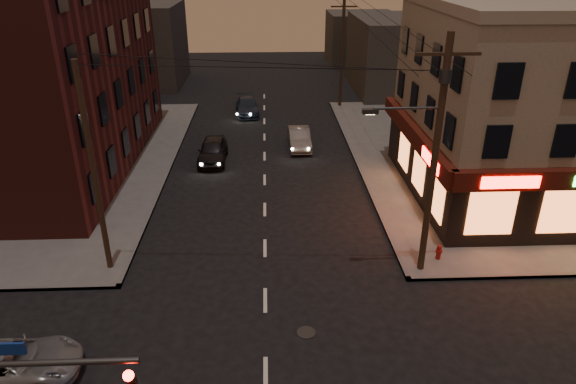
{
  "coord_description": "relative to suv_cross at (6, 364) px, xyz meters",
  "views": [
    {
      "loc": [
        0.19,
        -12.82,
        12.71
      ],
      "look_at": [
        1.06,
        7.39,
        3.2
      ],
      "focal_mm": 32.0,
      "sensor_mm": 36.0,
      "label": 1
    }
  ],
  "objects": [
    {
      "name": "ground",
      "position": [
        8.36,
        -0.16,
        -0.65
      ],
      "size": [
        120.0,
        120.0,
        0.0
      ],
      "primitive_type": "plane",
      "color": "black",
      "rests_on": "ground"
    },
    {
      "name": "sidewalk_ne",
      "position": [
        26.36,
        18.84,
        -0.57
      ],
      "size": [
        24.0,
        28.0,
        0.15
      ],
      "primitive_type": "cube",
      "color": "#514F4C",
      "rests_on": "ground"
    },
    {
      "name": "pizza_building",
      "position": [
        24.29,
        13.27,
        4.7
      ],
      "size": [
        15.85,
        12.85,
        10.5
      ],
      "color": "tan",
      "rests_on": "sidewalk_ne"
    },
    {
      "name": "brick_apartment",
      "position": [
        -6.14,
        18.84,
        6.0
      ],
      "size": [
        12.0,
        20.0,
        13.0
      ],
      "primitive_type": "cube",
      "color": "#4E1C19",
      "rests_on": "sidewalk_nw"
    },
    {
      "name": "bg_building_ne_a",
      "position": [
        22.36,
        37.84,
        2.85
      ],
      "size": [
        10.0,
        12.0,
        7.0
      ],
      "primitive_type": "cube",
      "color": "#3F3D3A",
      "rests_on": "ground"
    },
    {
      "name": "bg_building_nw",
      "position": [
        -4.64,
        41.84,
        3.35
      ],
      "size": [
        9.0,
        10.0,
        8.0
      ],
      "primitive_type": "cube",
      "color": "#3F3D3A",
      "rests_on": "ground"
    },
    {
      "name": "bg_building_ne_b",
      "position": [
        20.36,
        51.84,
        2.35
      ],
      "size": [
        8.0,
        8.0,
        6.0
      ],
      "primitive_type": "cube",
      "color": "#3F3D3A",
      "rests_on": "ground"
    },
    {
      "name": "utility_pole_main",
      "position": [
        15.04,
        5.64,
        5.11
      ],
      "size": [
        4.2,
        0.44,
        10.0
      ],
      "color": "#382619",
      "rests_on": "sidewalk_ne"
    },
    {
      "name": "utility_pole_far",
      "position": [
        15.16,
        31.84,
        4.0
      ],
      "size": [
        0.26,
        0.26,
        9.0
      ],
      "primitive_type": "cylinder",
      "color": "#382619",
      "rests_on": "sidewalk_ne"
    },
    {
      "name": "utility_pole_west",
      "position": [
        1.56,
        6.34,
        4.0
      ],
      "size": [
        0.24,
        0.24,
        9.0
      ],
      "primitive_type": "cylinder",
      "color": "#382619",
      "rests_on": "sidewalk_nw"
    },
    {
      "name": "suv_cross",
      "position": [
        0.0,
        0.0,
        0.0
      ],
      "size": [
        4.82,
        2.48,
        1.3
      ],
      "primitive_type": "imported",
      "rotation": [
        0.0,
        0.0,
        1.64
      ],
      "color": "gray",
      "rests_on": "ground"
    },
    {
      "name": "sedan_near",
      "position": [
        4.94,
        19.1,
        0.11
      ],
      "size": [
        1.84,
        4.46,
        1.51
      ],
      "primitive_type": "imported",
      "rotation": [
        0.0,
        0.0,
        -0.01
      ],
      "color": "black",
      "rests_on": "ground"
    },
    {
      "name": "sedan_mid",
      "position": [
        10.84,
        21.49,
        0.04
      ],
      "size": [
        1.56,
        4.22,
        1.38
      ],
      "primitive_type": "imported",
      "rotation": [
        0.0,
        0.0,
        0.02
      ],
      "color": "#64625D",
      "rests_on": "ground"
    },
    {
      "name": "sedan_far",
      "position": [
        6.89,
        29.97,
        0.01
      ],
      "size": [
        2.28,
        4.73,
        1.33
      ],
      "primitive_type": "imported",
      "rotation": [
        0.0,
        0.0,
        0.1
      ],
      "color": "#1D283A",
      "rests_on": "ground"
    },
    {
      "name": "fire_hydrant",
      "position": [
        16.16,
        6.36,
        -0.11
      ],
      "size": [
        0.33,
        0.33,
        0.72
      ],
      "rotation": [
        0.0,
        0.0,
        0.37
      ],
      "color": "maroon",
      "rests_on": "sidewalk_ne"
    }
  ]
}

